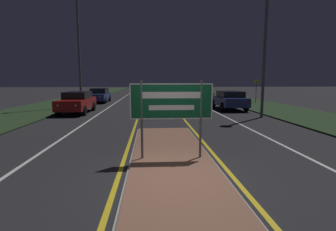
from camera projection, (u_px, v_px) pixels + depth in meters
The scene contains 18 objects.
ground_plane at pixel (176, 180), 6.26m from camera, with size 160.00×160.00×0.00m, color #232326.
median_island at pixel (171, 159), 7.71m from camera, with size 2.43×9.59×0.10m.
verge_left at pixel (59, 104), 25.39m from camera, with size 5.00×100.00×0.08m.
verge_right at pixel (250, 103), 26.65m from camera, with size 5.00×100.00×0.08m.
centre_line_yellow_left at pixel (144, 100), 30.88m from camera, with size 0.12×70.00×0.01m.
centre_line_yellow_right at pixel (167, 100), 31.06m from camera, with size 0.12×70.00×0.01m.
lane_line_white_left at pixel (120, 100), 30.69m from camera, with size 0.12×70.00×0.01m.
lane_line_white_right at pixel (191, 100), 31.25m from camera, with size 0.12×70.00×0.01m.
edge_line_white_left at pixel (94, 100), 30.49m from camera, with size 0.10×70.00×0.01m.
edge_line_white_right at pixel (215, 100), 31.45m from camera, with size 0.10×70.00×0.01m.
highway_sign at pixel (172, 104), 7.48m from camera, with size 2.37×0.07×2.27m.
streetlight_left_near at pixel (78, 27), 21.30m from camera, with size 0.48×0.48×10.96m.
streetlight_right_near at pixel (266, 17), 15.75m from camera, with size 0.64×0.64×8.56m.
car_receding_0 at pixel (229, 100), 20.95m from camera, with size 2.03×4.63×1.47m.
car_receding_1 at pixel (203, 93), 31.75m from camera, with size 2.01×4.51×1.38m.
car_approaching_0 at pixel (77, 102), 18.71m from camera, with size 1.92×4.68×1.52m.
car_approaching_1 at pixel (99, 95), 27.48m from camera, with size 1.91×4.67×1.48m.
warning_sign at pixel (256, 88), 26.32m from camera, with size 0.60×0.06×2.38m.
Camera 1 is at (-0.60, -5.96, 2.37)m, focal length 28.00 mm.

